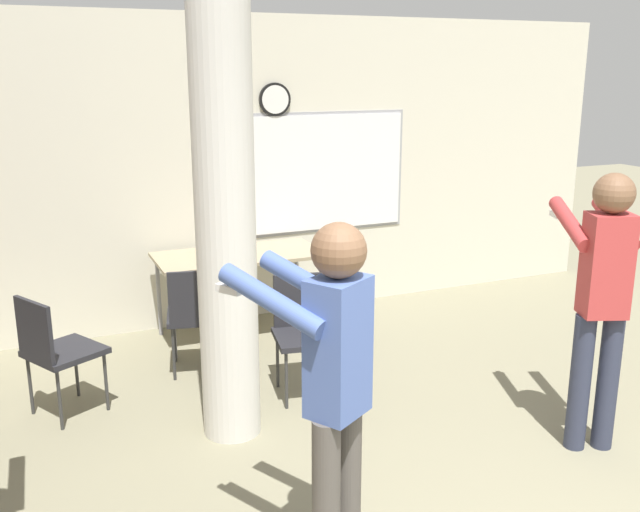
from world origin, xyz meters
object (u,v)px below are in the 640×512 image
at_px(chair_near_pillar, 55,347).
at_px(chair_table_left, 196,311).
at_px(bottle_on_table, 240,239).
at_px(person_playing_front, 332,381).
at_px(person_playing_side, 601,291).
at_px(folding_table, 239,260).
at_px(chair_table_front, 304,326).

bearing_deg(chair_near_pillar, chair_table_left, 17.60).
xyz_separation_m(bottle_on_table, person_playing_front, (-0.62, -3.38, 0.17)).
bearing_deg(bottle_on_table, chair_near_pillar, -145.31).
xyz_separation_m(chair_table_left, person_playing_side, (2.01, -2.07, 0.52)).
bearing_deg(folding_table, person_playing_side, -61.91).
bearing_deg(person_playing_side, chair_table_front, 133.44).
distance_m(bottle_on_table, chair_table_front, 1.49).
height_order(bottle_on_table, person_playing_front, person_playing_front).
distance_m(chair_table_left, person_playing_side, 2.93).
relative_size(folding_table, chair_near_pillar, 1.65).
height_order(bottle_on_table, person_playing_side, person_playing_side).
xyz_separation_m(folding_table, bottle_on_table, (0.07, 0.17, 0.15)).
xyz_separation_m(chair_near_pillar, person_playing_front, (1.05, -2.23, 0.51)).
distance_m(bottle_on_table, person_playing_side, 3.21).
bearing_deg(chair_table_front, bottle_on_table, 91.02).
height_order(chair_near_pillar, chair_table_left, same).
bearing_deg(folding_table, chair_table_front, -85.90).
relative_size(chair_near_pillar, person_playing_front, 0.50).
relative_size(bottle_on_table, chair_table_front, 0.27).
xyz_separation_m(bottle_on_table, chair_table_front, (0.03, -1.46, -0.34)).
bearing_deg(folding_table, chair_near_pillar, -148.45).
distance_m(chair_table_left, person_playing_front, 2.61).
distance_m(chair_table_front, chair_near_pillar, 1.72).
height_order(chair_table_left, person_playing_side, person_playing_side).
relative_size(folding_table, bottle_on_table, 6.20).
relative_size(chair_table_front, chair_table_left, 1.00).
height_order(chair_table_front, person_playing_side, person_playing_side).
bearing_deg(bottle_on_table, person_playing_side, -64.38).
xyz_separation_m(folding_table, chair_near_pillar, (-1.60, -0.98, -0.19)).
xyz_separation_m(folding_table, chair_table_left, (-0.55, -0.65, -0.19)).
distance_m(chair_near_pillar, person_playing_side, 3.55).
height_order(chair_table_front, chair_table_left, same).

